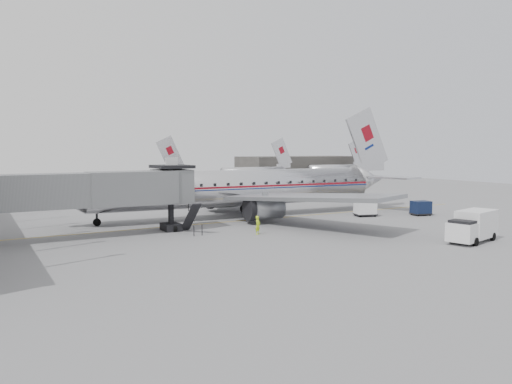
# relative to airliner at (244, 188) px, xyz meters

# --- Properties ---
(ground) EXTENTS (160.00, 160.00, 0.00)m
(ground) POSITION_rel_airliner_xyz_m (-1.70, -8.94, -3.38)
(ground) COLOR slate
(ground) RESTS_ON ground
(hangar) EXTENTS (30.00, 12.00, 6.00)m
(hangar) POSITION_rel_airliner_xyz_m (43.30, 51.06, -0.38)
(hangar) COLOR #33322F
(hangar) RESTS_ON ground
(apron_line) EXTENTS (60.00, 0.15, 0.01)m
(apron_line) POSITION_rel_airliner_xyz_m (1.30, -2.94, -3.37)
(apron_line) COLOR gold
(apron_line) RESTS_ON ground
(jet_bridge) EXTENTS (21.00, 6.20, 7.10)m
(jet_bridge) POSITION_rel_airliner_xyz_m (-18.36, -5.27, 0.80)
(jet_bridge) COLOR #5B5D5F
(jet_bridge) RESTS_ON ground
(distant_aircraft_near) EXTENTS (16.39, 3.20, 10.26)m
(distant_aircraft_near) POSITION_rel_airliner_xyz_m (-3.49, 33.06, -0.65)
(distant_aircraft_near) COLOR silver
(distant_aircraft_near) RESTS_ON ground
(distant_aircraft_mid) EXTENTS (16.39, 3.20, 10.26)m
(distant_aircraft_mid) POSITION_rel_airliner_xyz_m (22.51, 37.06, -0.65)
(distant_aircraft_mid) COLOR silver
(distant_aircraft_mid) RESTS_ON ground
(distant_aircraft_far) EXTENTS (16.39, 3.20, 10.26)m
(distant_aircraft_far) POSITION_rel_airliner_xyz_m (46.51, 41.06, -0.65)
(distant_aircraft_far) COLOR silver
(distant_aircraft_far) RESTS_ON ground
(airliner) EXTENTS (42.50, 39.29, 13.44)m
(airliner) POSITION_rel_airliner_xyz_m (0.00, 0.00, 0.00)
(airliner) COLOR silver
(airliner) RESTS_ON ground
(service_van) EXTENTS (5.99, 3.42, 2.66)m
(service_van) POSITION_rel_airliner_xyz_m (9.25, -23.75, -1.99)
(service_van) COLOR white
(service_van) RESTS_ON ground
(baggage_cart_navy) EXTENTS (2.50, 2.11, 1.71)m
(baggage_cart_navy) POSITION_rel_airliner_xyz_m (18.70, -9.67, -2.47)
(baggage_cart_navy) COLOR #0D1734
(baggage_cart_navy) RESTS_ON ground
(baggage_cart_white) EXTENTS (2.79, 2.41, 1.86)m
(baggage_cart_white) POSITION_rel_airliner_xyz_m (12.43, -6.94, -2.39)
(baggage_cart_white) COLOR white
(baggage_cart_white) RESTS_ON ground
(ramp_worker) EXTENTS (0.75, 0.68, 1.72)m
(ramp_worker) POSITION_rel_airliner_xyz_m (-4.76, -11.38, -2.52)
(ramp_worker) COLOR #C1EB1B
(ramp_worker) RESTS_ON ground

